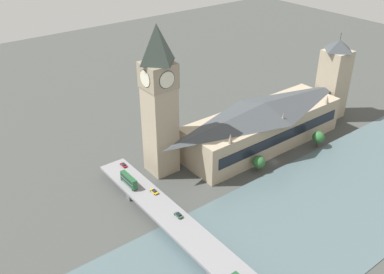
{
  "coord_description": "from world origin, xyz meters",
  "views": [
    {
      "loc": [
        -124.3,
        150.08,
        123.19
      ],
      "look_at": [
        22.49,
        37.52,
        17.92
      ],
      "focal_mm": 40.0,
      "sensor_mm": 36.0,
      "label": 1
    }
  ],
  "objects_px": {
    "clock_tower": "(159,98)",
    "car_northbound_tail": "(178,215)",
    "road_bridge": "(220,263)",
    "parliament_hall": "(263,124)",
    "car_northbound_lead": "(154,191)",
    "double_decker_bus_lead": "(129,180)",
    "car_southbound_mid": "(124,165)",
    "victoria_tower": "(333,79)"
  },
  "relations": [
    {
      "from": "clock_tower",
      "to": "car_northbound_tail",
      "type": "relative_size",
      "value": 18.18
    },
    {
      "from": "road_bridge",
      "to": "clock_tower",
      "type": "bearing_deg",
      "value": -16.81
    },
    {
      "from": "parliament_hall",
      "to": "car_northbound_lead",
      "type": "distance_m",
      "value": 77.46
    },
    {
      "from": "parliament_hall",
      "to": "car_northbound_tail",
      "type": "bearing_deg",
      "value": 109.45
    },
    {
      "from": "double_decker_bus_lead",
      "to": "car_northbound_tail",
      "type": "distance_m",
      "value": 32.69
    },
    {
      "from": "road_bridge",
      "to": "car_southbound_mid",
      "type": "bearing_deg",
      "value": -2.37
    },
    {
      "from": "car_northbound_lead",
      "to": "parliament_hall",
      "type": "bearing_deg",
      "value": -84.52
    },
    {
      "from": "parliament_hall",
      "to": "victoria_tower",
      "type": "distance_m",
      "value": 60.83
    },
    {
      "from": "clock_tower",
      "to": "victoria_tower",
      "type": "bearing_deg",
      "value": -96.24
    },
    {
      "from": "road_bridge",
      "to": "car_northbound_tail",
      "type": "relative_size",
      "value": 40.55
    },
    {
      "from": "car_northbound_tail",
      "to": "clock_tower",
      "type": "bearing_deg",
      "value": -24.88
    },
    {
      "from": "parliament_hall",
      "to": "victoria_tower",
      "type": "xyz_separation_m",
      "value": [
        0.06,
        -59.66,
        11.89
      ]
    },
    {
      "from": "car_southbound_mid",
      "to": "car_northbound_tail",
      "type": "bearing_deg",
      "value": 179.07
    },
    {
      "from": "car_northbound_tail",
      "to": "car_southbound_mid",
      "type": "height_order",
      "value": "car_northbound_tail"
    },
    {
      "from": "victoria_tower",
      "to": "road_bridge",
      "type": "relative_size",
      "value": 0.32
    },
    {
      "from": "road_bridge",
      "to": "car_northbound_lead",
      "type": "xyz_separation_m",
      "value": [
        49.8,
        -3.35,
        1.66
      ]
    },
    {
      "from": "clock_tower",
      "to": "road_bridge",
      "type": "bearing_deg",
      "value": 163.19
    },
    {
      "from": "car_southbound_mid",
      "to": "car_northbound_lead",
      "type": "bearing_deg",
      "value": -179.68
    },
    {
      "from": "car_southbound_mid",
      "to": "double_decker_bus_lead",
      "type": "bearing_deg",
      "value": 159.33
    },
    {
      "from": "victoria_tower",
      "to": "car_northbound_lead",
      "type": "height_order",
      "value": "victoria_tower"
    },
    {
      "from": "road_bridge",
      "to": "double_decker_bus_lead",
      "type": "xyz_separation_m",
      "value": [
        61.94,
        2.61,
        3.74
      ]
    },
    {
      "from": "clock_tower",
      "to": "car_southbound_mid",
      "type": "height_order",
      "value": "clock_tower"
    },
    {
      "from": "car_southbound_mid",
      "to": "clock_tower",
      "type": "bearing_deg",
      "value": -111.65
    },
    {
      "from": "victoria_tower",
      "to": "car_northbound_lead",
      "type": "xyz_separation_m",
      "value": [
        -7.42,
        136.48,
        -18.58
      ]
    },
    {
      "from": "parliament_hall",
      "to": "car_southbound_mid",
      "type": "xyz_separation_m",
      "value": [
        20.18,
        76.97,
        -6.71
      ]
    },
    {
      "from": "road_bridge",
      "to": "victoria_tower",
      "type": "bearing_deg",
      "value": -67.74
    },
    {
      "from": "clock_tower",
      "to": "victoria_tower",
      "type": "relative_size",
      "value": 1.41
    },
    {
      "from": "car_northbound_lead",
      "to": "clock_tower",
      "type": "bearing_deg",
      "value": -41.19
    },
    {
      "from": "double_decker_bus_lead",
      "to": "clock_tower",
      "type": "bearing_deg",
      "value": -70.88
    },
    {
      "from": "victoria_tower",
      "to": "double_decker_bus_lead",
      "type": "bearing_deg",
      "value": 88.1
    },
    {
      "from": "parliament_hall",
      "to": "double_decker_bus_lead",
      "type": "relative_size",
      "value": 8.14
    },
    {
      "from": "clock_tower",
      "to": "road_bridge",
      "type": "xyz_separation_m",
      "value": [
        -70.2,
        21.2,
        -35.67
      ]
    },
    {
      "from": "clock_tower",
      "to": "victoria_tower",
      "type": "xyz_separation_m",
      "value": [
        -12.97,
        -118.63,
        -15.43
      ]
    },
    {
      "from": "victoria_tower",
      "to": "car_southbound_mid",
      "type": "xyz_separation_m",
      "value": [
        20.12,
        136.64,
        -18.6
      ]
    },
    {
      "from": "victoria_tower",
      "to": "road_bridge",
      "type": "height_order",
      "value": "victoria_tower"
    },
    {
      "from": "victoria_tower",
      "to": "parliament_hall",
      "type": "bearing_deg",
      "value": 90.05
    },
    {
      "from": "double_decker_bus_lead",
      "to": "car_southbound_mid",
      "type": "height_order",
      "value": "double_decker_bus_lead"
    },
    {
      "from": "double_decker_bus_lead",
      "to": "car_northbound_tail",
      "type": "bearing_deg",
      "value": -171.11
    },
    {
      "from": "road_bridge",
      "to": "car_southbound_mid",
      "type": "relative_size",
      "value": 38.69
    },
    {
      "from": "clock_tower",
      "to": "car_southbound_mid",
      "type": "distance_m",
      "value": 39.16
    },
    {
      "from": "double_decker_bus_lead",
      "to": "car_northbound_lead",
      "type": "distance_m",
      "value": 13.69
    },
    {
      "from": "clock_tower",
      "to": "double_decker_bus_lead",
      "type": "bearing_deg",
      "value": 109.12
    }
  ]
}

